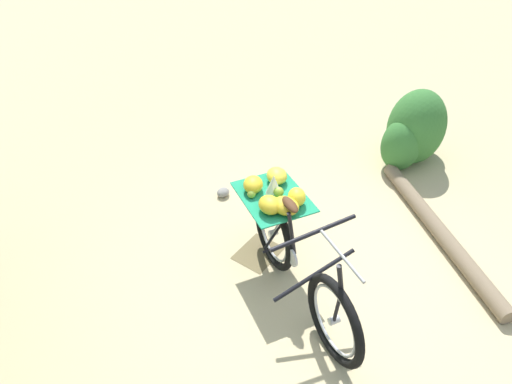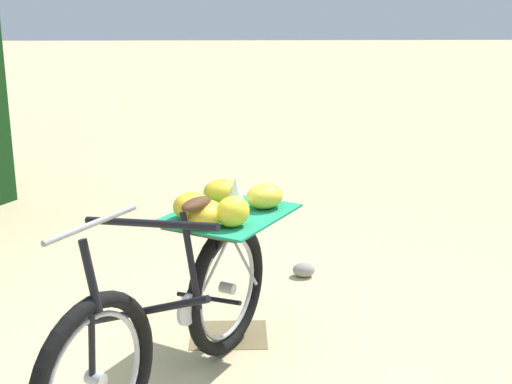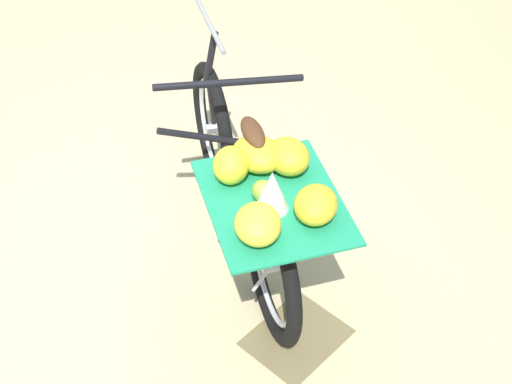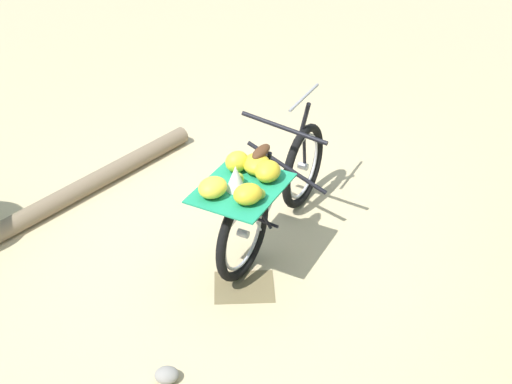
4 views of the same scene
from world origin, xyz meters
name	(u,v)px [view 2 (image 2 of 4)]	position (x,y,z in m)	size (l,w,h in m)	color
ground_plane	(206,383)	(0.00, 0.00, 0.00)	(60.00, 60.00, 0.00)	#C6B284
bicycle	(188,286)	(-0.08, 0.02, 0.52)	(1.16, 1.69, 1.03)	black
path_stone	(304,270)	(0.62, 1.38, 0.05)	(0.16, 0.13, 0.10)	gray
leaf_litter_patch	(229,334)	(0.11, 0.52, 0.00)	(0.44, 0.36, 0.01)	olive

